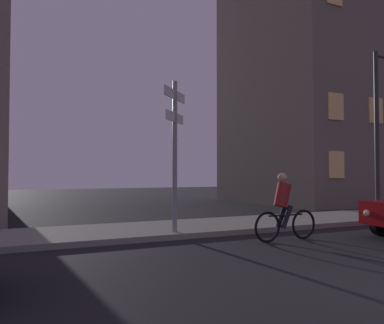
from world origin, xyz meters
TOP-DOWN VIEW (x-y plane):
  - sidewalk_kerb at (0.00, 6.65)m, footprint 40.00×2.76m
  - signpost at (-0.89, 5.69)m, footprint 0.97×0.97m
  - street_lamp at (7.06, 6.05)m, footprint 1.28×0.28m
  - cyclist at (1.22, 4.04)m, footprint 1.82×0.33m
  - building_right_block at (12.27, 13.68)m, footprint 10.17×8.55m

SIDE VIEW (x-z plane):
  - sidewalk_kerb at x=0.00m, z-range 0.00..0.14m
  - cyclist at x=1.22m, z-range -0.06..1.55m
  - signpost at x=-0.89m, z-range 0.45..4.25m
  - street_lamp at x=7.06m, z-range 0.64..6.38m
  - building_right_block at x=12.27m, z-range 0.00..18.53m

